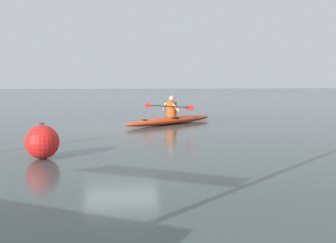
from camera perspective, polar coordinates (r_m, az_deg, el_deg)
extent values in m
plane|color=#384742|center=(13.94, -6.68, -0.86)|extent=(160.00, 160.00, 0.00)
ellipsoid|color=red|center=(14.99, 0.44, 0.13)|extent=(3.79, 3.38, 0.26)
torus|color=black|center=(15.01, 0.55, 0.56)|extent=(0.74, 0.74, 0.04)
cylinder|color=black|center=(14.01, -3.28, 0.23)|extent=(0.18, 0.18, 0.02)
cylinder|color=#E04C14|center=(14.98, 0.53, 1.72)|extent=(0.36, 0.36, 0.57)
sphere|color=tan|center=(14.96, 0.53, 3.23)|extent=(0.21, 0.21, 0.21)
cylinder|color=black|center=(14.83, 0.01, 2.16)|extent=(1.37, 1.58, 0.03)
ellipsoid|color=red|center=(14.15, 3.08, 1.98)|extent=(0.29, 0.33, 0.17)
ellipsoid|color=red|center=(15.54, -2.79, 2.31)|extent=(0.29, 0.33, 0.17)
cylinder|color=tan|center=(14.73, 1.12, 1.97)|extent=(0.31, 0.19, 0.34)
cylinder|color=tan|center=(15.11, -0.46, 2.07)|extent=(0.16, 0.32, 0.34)
sphere|color=red|center=(8.62, -17.27, -2.77)|extent=(0.69, 0.69, 0.69)
torus|color=#333338|center=(8.58, -17.34, -0.29)|extent=(0.12, 0.12, 0.02)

